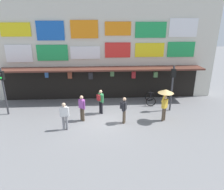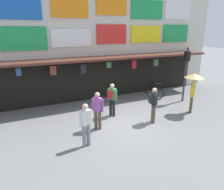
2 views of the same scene
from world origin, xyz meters
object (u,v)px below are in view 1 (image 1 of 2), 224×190
Objects in this scene: traffic_light_far at (173,81)px; pedestrian_in_white at (82,107)px; pedestrian_in_green at (124,108)px; pedestrian_in_yellow at (64,115)px; pedestrian_in_blue at (101,100)px; traffic_light_near at (3,84)px; bicycle_parked at (150,99)px; pedestrian_with_umbrella at (165,96)px.

traffic_light_far is 6.31m from pedestrian_in_white.
pedestrian_in_green and pedestrian_in_yellow have the same top height.
pedestrian_in_yellow and pedestrian_in_blue have the same top height.
traffic_light_near and traffic_light_far have the same top height.
traffic_light_far is at bearing 26.47° from pedestrian_in_green.
pedestrian_in_white reaches higher than bicycle_parked.
pedestrian_in_green and pedestrian_in_white have the same top height.
traffic_light_far is 1.90× the size of pedestrian_in_yellow.
traffic_light_far is at bearing -50.78° from bicycle_parked.
pedestrian_in_green is at bearing -12.61° from traffic_light_near.
pedestrian_in_white is at bearing -138.87° from pedestrian_in_blue.
pedestrian_with_umbrella is at bearing 3.52° from pedestrian_in_green.
pedestrian_in_white is at bearing -152.04° from bicycle_parked.
pedestrian_in_white is at bearing 176.63° from pedestrian_with_umbrella.
traffic_light_near is 1.00× the size of traffic_light_far.
pedestrian_with_umbrella is 1.24× the size of pedestrian_in_blue.
pedestrian_in_yellow is at bearing -169.21° from pedestrian_in_green.
traffic_light_far is 2.47m from bicycle_parked.
traffic_light_far is 1.90× the size of pedestrian_in_white.
traffic_light_near is 1.90× the size of pedestrian_in_yellow.
traffic_light_near is 10.37m from pedestrian_with_umbrella.
pedestrian_in_blue is (-1.41, 1.47, 0.00)m from pedestrian_in_green.
traffic_light_near is at bearing 150.57° from pedestrian_in_yellow.
pedestrian_in_green is 2.04m from pedestrian_in_blue.
traffic_light_far is at bearing 0.10° from traffic_light_near.
pedestrian_with_umbrella is 1.24× the size of pedestrian_in_yellow.
traffic_light_near reaches higher than pedestrian_with_umbrella.
pedestrian_in_yellow reaches higher than bicycle_parked.
bicycle_parked is at bearing 32.64° from pedestrian_in_yellow.
pedestrian_in_green is (-2.39, -3.09, 0.59)m from bicycle_parked.
traffic_light_near is 5.40m from pedestrian_in_white.
pedestrian_with_umbrella is at bearing -86.78° from bicycle_parked.
pedestrian_in_white is (5.11, -1.26, -1.19)m from traffic_light_near.
pedestrian_with_umbrella is 2.64m from pedestrian_in_green.
traffic_light_far is at bearing 19.02° from pedestrian_in_yellow.
traffic_light_far is 1.90× the size of pedestrian_in_green.
bicycle_parked is at bearing 23.07° from pedestrian_in_blue.
traffic_light_near is 1.90× the size of pedestrian_in_green.
traffic_light_near reaches higher than pedestrian_in_green.
pedestrian_with_umbrella reaches higher than pedestrian_in_yellow.
pedestrian_with_umbrella is 1.24× the size of pedestrian_in_white.
pedestrian_in_yellow is (-6.96, -2.40, -1.19)m from traffic_light_far.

